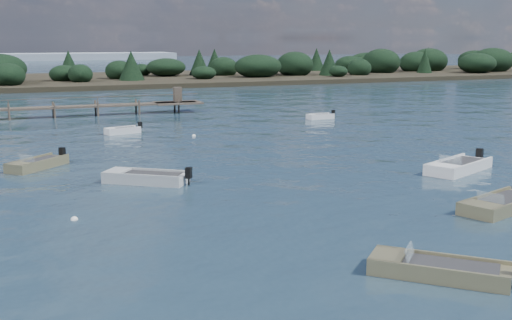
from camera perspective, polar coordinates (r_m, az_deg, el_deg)
name	(u,v)px	position (r m, az deg, el deg)	size (l,w,h in m)	color
ground	(121,103)	(81.31, -11.90, 4.97)	(400.00, 400.00, 0.00)	#172836
dinghy_near_olive	(438,272)	(22.81, 15.90, -9.55)	(4.44, 4.40, 1.20)	#706A4A
dinghy_mid_white_a	(501,206)	(32.28, 20.96, -3.85)	(5.35, 3.40, 1.24)	#706A4A
dinghy_mid_white_b	(458,168)	(40.59, 17.55, -0.71)	(5.56, 3.94, 1.39)	silver
tender_far_grey_b	(320,117)	(64.26, 5.73, 3.79)	(3.09, 1.34, 1.04)	silver
dinghy_mid_grey	(146,180)	(36.22, -9.76, -1.73)	(4.72, 4.10, 1.26)	#A2A8A9
tender_far_white	(123,132)	(55.18, -11.77, 2.47)	(3.31, 1.85, 1.11)	silver
dinghy_extra_a	(38,166)	(41.86, -18.85, -0.47)	(3.99, 4.00, 1.25)	#706A4A
buoy_c	(74,220)	(29.62, -15.84, -5.14)	(0.32, 0.32, 0.32)	white
buoy_e	(194,136)	(52.92, -5.54, 2.13)	(0.32, 0.32, 0.32)	white
far_headland	(213,69)	(126.05, -3.88, 8.06)	(190.00, 40.00, 5.80)	black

